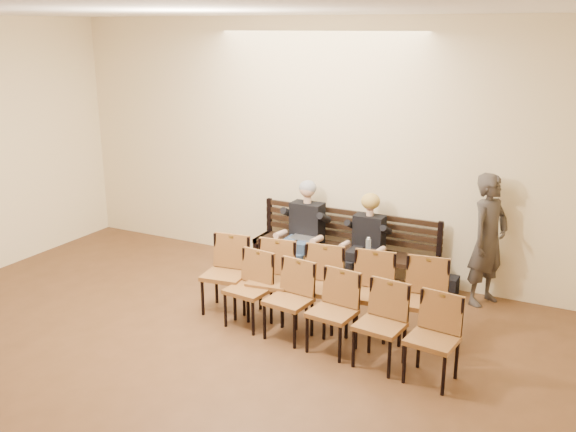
% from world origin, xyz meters
% --- Properties ---
extents(room_walls, '(8.02, 10.01, 3.51)m').
position_xyz_m(room_walls, '(0.00, 0.79, 2.54)').
color(room_walls, beige).
rests_on(room_walls, ground).
extents(bench, '(2.60, 0.90, 0.45)m').
position_xyz_m(bench, '(0.55, 4.65, 0.23)').
color(bench, black).
rests_on(bench, ground).
extents(seated_man, '(0.55, 0.76, 1.32)m').
position_xyz_m(seated_man, '(0.02, 4.53, 0.66)').
color(seated_man, black).
rests_on(seated_man, ground).
extents(seated_woman, '(0.50, 0.69, 1.15)m').
position_xyz_m(seated_woman, '(0.93, 4.53, 0.58)').
color(seated_woman, black).
rests_on(seated_woman, ground).
extents(laptop, '(0.37, 0.31, 0.23)m').
position_xyz_m(laptop, '(0.06, 4.41, 0.57)').
color(laptop, silver).
rests_on(laptop, bench).
extents(water_bottle, '(0.08, 0.08, 0.22)m').
position_xyz_m(water_bottle, '(1.05, 4.29, 0.56)').
color(water_bottle, silver).
rests_on(water_bottle, bench).
extents(bag, '(0.36, 0.25, 0.26)m').
position_xyz_m(bag, '(1.94, 4.75, 0.13)').
color(bag, black).
rests_on(bag, ground).
extents(passerby, '(0.70, 0.82, 1.92)m').
position_xyz_m(passerby, '(2.44, 4.75, 0.96)').
color(passerby, '#332E2A').
rests_on(passerby, ground).
extents(chair_row_front, '(2.72, 0.76, 0.87)m').
position_xyz_m(chair_row_front, '(1.24, 2.71, 0.44)').
color(chair_row_front, brown).
rests_on(chair_row_front, ground).
extents(chair_row_back, '(2.91, 0.89, 0.93)m').
position_xyz_m(chair_row_back, '(0.86, 3.19, 0.47)').
color(chair_row_back, brown).
rests_on(chair_row_back, ground).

